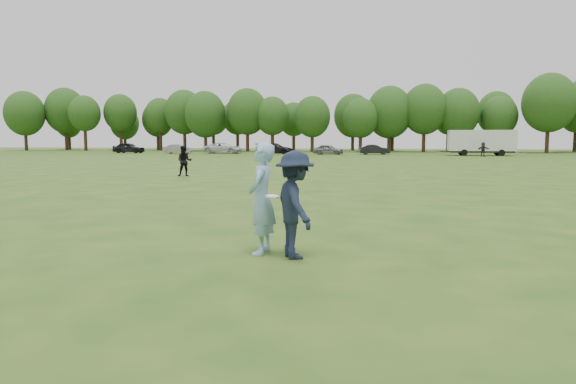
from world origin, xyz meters
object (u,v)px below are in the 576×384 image
Objects in this scene: defender at (295,205)px; player_far_a at (184,161)px; player_far_d at (483,149)px; car_e at (328,150)px; car_a at (129,148)px; car_d at (275,148)px; car_c at (223,148)px; car_f at (375,150)px; cargo_trailer at (481,141)px; car_b at (178,149)px; thrower at (262,199)px.

defender is 21.17m from player_far_a.
car_e is (-19.01, 3.46, -0.18)m from player_far_d.
car_a is 21.94m from car_d.
car_d is 1.30× the size of car_e.
car_c is at bearing 89.93° from player_far_a.
defender is at bearing -129.55° from player_far_d.
car_a is 1.14× the size of car_f.
car_f is (35.72, -0.10, -0.12)m from car_a.
player_far_a is 1.02× the size of player_far_d.
defender is at bearing 171.93° from car_f.
player_far_a is 49.30m from car_a.
car_a is 14.36m from car_c.
defender is 64.97m from car_c.
car_f is at bearing -90.25° from car_c.
car_b is at bearing 179.74° from cargo_trailer.
car_e is at bearing -96.76° from car_c.
car_c is (5.97, 2.22, 0.10)m from car_b.
car_a is 0.84× the size of car_c.
player_far_d is 19.32m from car_e.
player_far_a reaches higher than car_e.
car_e is 0.99× the size of car_f.
cargo_trailer reaches higher than car_e.
thrower is at bearing -167.14° from car_e.
car_b is at bearing 105.17° from car_d.
car_b is at bearing 148.77° from player_far_d.
cargo_trailer is at bearing 44.96° from player_far_a.
cargo_trailer is (0.33, 3.30, 0.91)m from player_far_d.
car_e is at bearing 69.45° from player_far_a.
thrower is 1.23× the size of player_far_d.
car_f is 0.45× the size of cargo_trailer.
car_b is 27.38m from car_f.
player_far_d is 27.26m from car_d.
thrower reaches higher than defender.
player_far_a is 0.38× the size of car_a.
car_d is at bearing -89.31° from car_a.
cargo_trailer is at bearing -82.62° from car_e.
car_c is 15.46m from car_e.
car_b is at bearing -3.16° from defender.
cargo_trailer is at bearing -87.39° from car_d.
car_c is 21.38m from car_f.
player_far_a reaches higher than player_far_d.
car_e is (7.71, -1.96, -0.07)m from car_d.
player_far_d is 0.33× the size of car_d.
defender reaches higher than car_c.
car_f is at bearing -84.61° from car_d.
player_far_a is 0.34× the size of car_d.
thrower reaches higher than car_e.
thrower is 62.26m from car_d.
player_far_d is 0.43× the size of car_e.
player_far_d is 3.45m from cargo_trailer.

